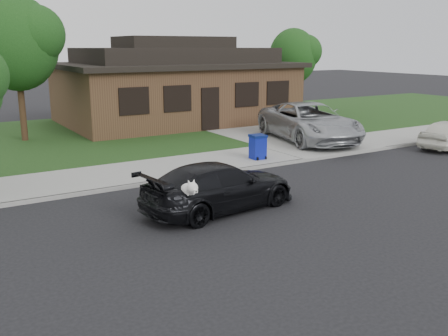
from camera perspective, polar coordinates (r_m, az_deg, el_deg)
ground at (r=14.17m, az=6.45°, el=-3.83°), size 120.00×120.00×0.00m
sidewalk at (r=18.22m, az=-3.16°, el=0.40°), size 60.00×3.00×0.12m
curb at (r=16.95m, az=-0.77°, el=-0.60°), size 60.00×0.12×0.12m
lawn at (r=25.42m, az=-11.73°, el=3.95°), size 60.00×13.00×0.13m
driveway at (r=25.48m, az=3.46°, el=4.25°), size 4.50×13.00×0.14m
sedan at (r=13.21m, az=-0.54°, el=-2.13°), size 4.61×2.39×1.28m
minivan at (r=22.66m, az=9.70°, el=5.22°), size 4.01×6.48×1.68m
recycling_bin at (r=18.82m, az=3.88°, el=2.45°), size 0.59×0.62×0.92m
house at (r=28.53m, az=-5.65°, el=9.40°), size 12.60×8.60×4.65m
tree_0 at (r=23.87m, az=-22.25°, el=13.28°), size 3.78×3.60×6.34m
tree_1 at (r=32.35m, az=8.19°, el=12.63°), size 3.15×3.00×5.25m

